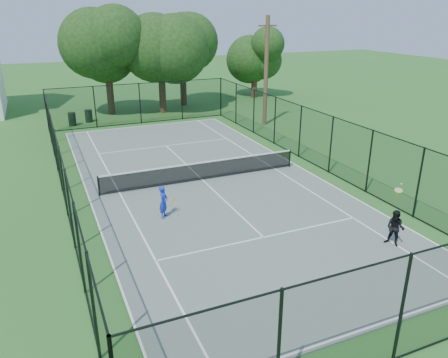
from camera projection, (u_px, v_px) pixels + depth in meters
name	position (u px, v px, depth m)	size (l,w,h in m)	color
ground	(203.00, 181.00, 21.70)	(120.00, 120.00, 0.00)	#2A6522
tennis_court	(203.00, 181.00, 21.69)	(11.00, 24.00, 0.06)	slate
tennis_net	(202.00, 170.00, 21.49)	(10.08, 0.08, 0.95)	black
fence	(202.00, 152.00, 21.16)	(13.10, 26.10, 3.00)	black
tree_near_left	(106.00, 51.00, 34.12)	(6.19, 6.19, 8.07)	#332114
tree_near_mid	(161.00, 57.00, 34.80)	(5.53, 5.53, 7.23)	#332114
tree_near_right	(182.00, 53.00, 37.57)	(5.19, 5.19, 7.16)	#332114
tree_far_right	(255.00, 56.00, 41.25)	(4.79, 4.79, 6.34)	#332114
trash_bin_left	(72.00, 119.00, 31.98)	(0.58, 0.58, 0.98)	black
trash_bin_right	(89.00, 116.00, 33.03)	(0.58, 0.58, 0.94)	black
utility_pole	(266.00, 71.00, 31.08)	(1.40, 0.30, 7.65)	#4C3823
player_blue	(164.00, 202.00, 17.56)	(0.86, 0.59, 1.36)	#1630C2
player_black	(395.00, 228.00, 15.44)	(0.77, 0.90, 2.20)	black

